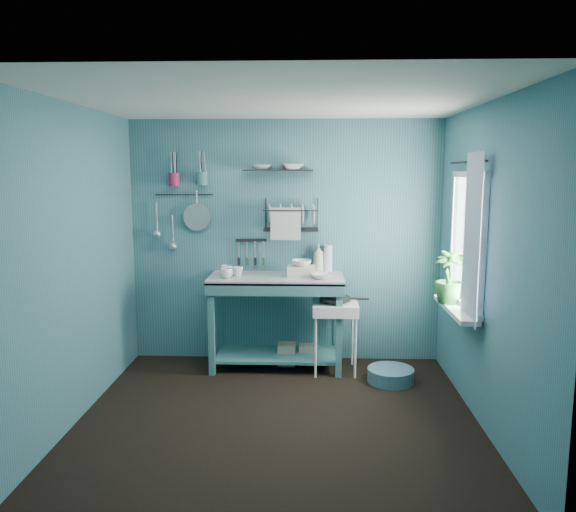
{
  "coord_description": "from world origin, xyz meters",
  "views": [
    {
      "loc": [
        0.24,
        -4.27,
        1.98
      ],
      "look_at": [
        0.05,
        0.85,
        1.2
      ],
      "focal_mm": 35.0,
      "sensor_mm": 36.0,
      "label": 1
    }
  ],
  "objects_px": {
    "mug_right": "(227,270)",
    "floor_basin": "(391,375)",
    "water_bottle": "(328,258)",
    "storage_tin_small": "(306,354)",
    "frying_pan": "(335,298)",
    "storage_tin_large": "(287,354)",
    "work_counter": "(277,321)",
    "mug_left": "(226,273)",
    "hotplate_stand": "(335,337)",
    "colander": "(197,217)",
    "utensil_cup_magenta": "(174,180)",
    "dish_rack": "(291,215)",
    "potted_plant": "(449,277)",
    "mug_mid": "(238,272)",
    "utensil_cup_teal": "(202,179)",
    "soap_bottle": "(318,258)",
    "wash_tub": "(301,271)"
  },
  "relations": [
    {
      "from": "utensil_cup_magenta",
      "to": "utensil_cup_teal",
      "type": "bearing_deg",
      "value": 0.0
    },
    {
      "from": "dish_rack",
      "to": "mug_mid",
      "type": "bearing_deg",
      "value": -167.64
    },
    {
      "from": "dish_rack",
      "to": "work_counter",
      "type": "bearing_deg",
      "value": -144.59
    },
    {
      "from": "mug_right",
      "to": "potted_plant",
      "type": "bearing_deg",
      "value": -17.31
    },
    {
      "from": "water_bottle",
      "to": "storage_tin_small",
      "type": "distance_m",
      "value": 1.02
    },
    {
      "from": "utensil_cup_teal",
      "to": "potted_plant",
      "type": "height_order",
      "value": "utensil_cup_teal"
    },
    {
      "from": "hotplate_stand",
      "to": "colander",
      "type": "relative_size",
      "value": 2.51
    },
    {
      "from": "mug_mid",
      "to": "mug_right",
      "type": "height_order",
      "value": "mug_right"
    },
    {
      "from": "mug_mid",
      "to": "storage_tin_small",
      "type": "relative_size",
      "value": 0.5
    },
    {
      "from": "frying_pan",
      "to": "storage_tin_large",
      "type": "distance_m",
      "value": 0.81
    },
    {
      "from": "utensil_cup_magenta",
      "to": "dish_rack",
      "type": "bearing_deg",
      "value": -2.4
    },
    {
      "from": "wash_tub",
      "to": "soap_bottle",
      "type": "relative_size",
      "value": 0.94
    },
    {
      "from": "water_bottle",
      "to": "hotplate_stand",
      "type": "relative_size",
      "value": 0.4
    },
    {
      "from": "frying_pan",
      "to": "storage_tin_large",
      "type": "relative_size",
      "value": 1.36
    },
    {
      "from": "dish_rack",
      "to": "storage_tin_large",
      "type": "relative_size",
      "value": 2.5
    },
    {
      "from": "hotplate_stand",
      "to": "potted_plant",
      "type": "relative_size",
      "value": 1.52
    },
    {
      "from": "wash_tub",
      "to": "utensil_cup_magenta",
      "type": "relative_size",
      "value": 2.15
    },
    {
      "from": "water_bottle",
      "to": "colander",
      "type": "xyz_separation_m",
      "value": [
        -1.35,
        -0.01,
        0.43
      ]
    },
    {
      "from": "mug_mid",
      "to": "storage_tin_large",
      "type": "bearing_deg",
      "value": 12.91
    },
    {
      "from": "mug_right",
      "to": "utensil_cup_teal",
      "type": "bearing_deg",
      "value": 144.93
    },
    {
      "from": "work_counter",
      "to": "mug_right",
      "type": "distance_m",
      "value": 0.72
    },
    {
      "from": "dish_rack",
      "to": "storage_tin_large",
      "type": "distance_m",
      "value": 1.44
    },
    {
      "from": "mug_left",
      "to": "utensil_cup_teal",
      "type": "bearing_deg",
      "value": 129.38
    },
    {
      "from": "dish_rack",
      "to": "potted_plant",
      "type": "height_order",
      "value": "dish_rack"
    },
    {
      "from": "work_counter",
      "to": "mug_left",
      "type": "distance_m",
      "value": 0.73
    },
    {
      "from": "colander",
      "to": "storage_tin_small",
      "type": "height_order",
      "value": "colander"
    },
    {
      "from": "potted_plant",
      "to": "utensil_cup_magenta",
      "type": "bearing_deg",
      "value": 162.42
    },
    {
      "from": "mug_right",
      "to": "storage_tin_small",
      "type": "bearing_deg",
      "value": 5.71
    },
    {
      "from": "work_counter",
      "to": "dish_rack",
      "type": "relative_size",
      "value": 2.42
    },
    {
      "from": "hotplate_stand",
      "to": "potted_plant",
      "type": "height_order",
      "value": "potted_plant"
    },
    {
      "from": "soap_bottle",
      "to": "potted_plant",
      "type": "bearing_deg",
      "value": -36.55
    },
    {
      "from": "mug_right",
      "to": "floor_basin",
      "type": "bearing_deg",
      "value": -13.95
    },
    {
      "from": "soap_bottle",
      "to": "mug_mid",
      "type": "bearing_deg",
      "value": -162.0
    },
    {
      "from": "soap_bottle",
      "to": "utensil_cup_magenta",
      "type": "distance_m",
      "value": 1.67
    },
    {
      "from": "wash_tub",
      "to": "utensil_cup_magenta",
      "type": "xyz_separation_m",
      "value": [
        -1.3,
        0.2,
        0.9
      ]
    },
    {
      "from": "dish_rack",
      "to": "storage_tin_large",
      "type": "bearing_deg",
      "value": -124.4
    },
    {
      "from": "wash_tub",
      "to": "storage_tin_large",
      "type": "xyz_separation_m",
      "value": [
        -0.15,
        0.07,
        -0.88
      ]
    },
    {
      "from": "mug_mid",
      "to": "frying_pan",
      "type": "relative_size",
      "value": 0.33
    },
    {
      "from": "soap_bottle",
      "to": "storage_tin_large",
      "type": "xyz_separation_m",
      "value": [
        -0.32,
        -0.15,
        -0.98
      ]
    },
    {
      "from": "water_bottle",
      "to": "frying_pan",
      "type": "xyz_separation_m",
      "value": [
        0.06,
        -0.34,
        -0.34
      ]
    },
    {
      "from": "mug_mid",
      "to": "utensil_cup_teal",
      "type": "bearing_deg",
      "value": 147.43
    },
    {
      "from": "work_counter",
      "to": "floor_basin",
      "type": "bearing_deg",
      "value": -21.2
    },
    {
      "from": "frying_pan",
      "to": "storage_tin_large",
      "type": "xyz_separation_m",
      "value": [
        -0.48,
        0.17,
        -0.63
      ]
    },
    {
      "from": "mug_right",
      "to": "frying_pan",
      "type": "relative_size",
      "value": 0.41
    },
    {
      "from": "hotplate_stand",
      "to": "colander",
      "type": "distance_m",
      "value": 1.86
    },
    {
      "from": "potted_plant",
      "to": "storage_tin_small",
      "type": "xyz_separation_m",
      "value": [
        -1.25,
        0.72,
        -0.96
      ]
    },
    {
      "from": "wash_tub",
      "to": "colander",
      "type": "height_order",
      "value": "colander"
    },
    {
      "from": "mug_right",
      "to": "storage_tin_small",
      "type": "distance_m",
      "value": 1.2
    },
    {
      "from": "hotplate_stand",
      "to": "wash_tub",
      "type": "bearing_deg",
      "value": 156.96
    },
    {
      "from": "work_counter",
      "to": "water_bottle",
      "type": "xyz_separation_m",
      "value": [
        0.52,
        0.22,
        0.61
      ]
    }
  ]
}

